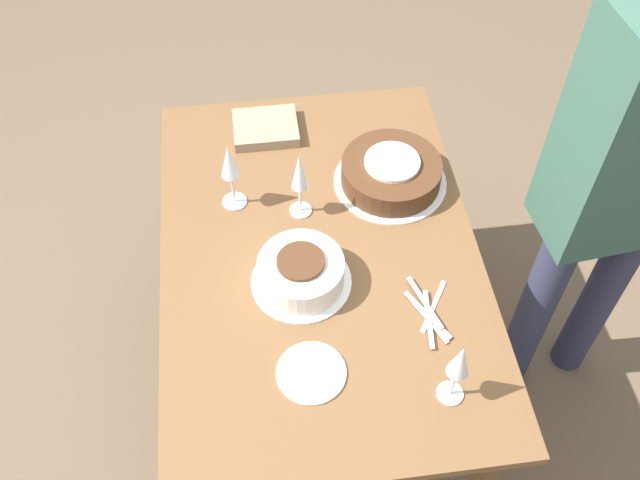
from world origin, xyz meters
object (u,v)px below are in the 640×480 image
wine_glass_extra (459,363)px  wine_glass_far (300,175)px  wine_glass_near (230,165)px  person_cutting (633,171)px  cake_center_white (301,272)px  cake_front_chocolate (391,173)px

wine_glass_extra → wine_glass_far: bearing=25.0°
wine_glass_near → person_cutting: bearing=-102.9°
wine_glass_near → wine_glass_extra: (-0.66, -0.46, -0.00)m
person_cutting → wine_glass_extra: bearing=32.7°
cake_center_white → person_cutting: person_cutting is taller
cake_center_white → wine_glass_extra: size_ratio=1.23×
cake_center_white → wine_glass_extra: bearing=-139.6°
wine_glass_near → wine_glass_far: 0.19m
cake_front_chocolate → person_cutting: size_ratio=0.20×
cake_center_white → wine_glass_extra: 0.48m
person_cutting → wine_glass_far: bearing=-17.5°
cake_center_white → cake_front_chocolate: cake_center_white is taller
wine_glass_extra → person_cutting: 0.70m
cake_front_chocolate → wine_glass_far: size_ratio=1.51×
person_cutting → cake_center_white: bearing=-1.0°
cake_center_white → person_cutting: (0.07, -0.85, 0.19)m
cake_center_white → wine_glass_far: (0.24, -0.03, 0.10)m
wine_glass_near → person_cutting: person_cutting is taller
cake_front_chocolate → wine_glass_near: 0.47m
wine_glass_near → wine_glass_far: size_ratio=0.99×
cake_front_chocolate → wine_glass_extra: (-0.68, -0.01, 0.11)m
wine_glass_extra → cake_front_chocolate: bearing=0.9°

